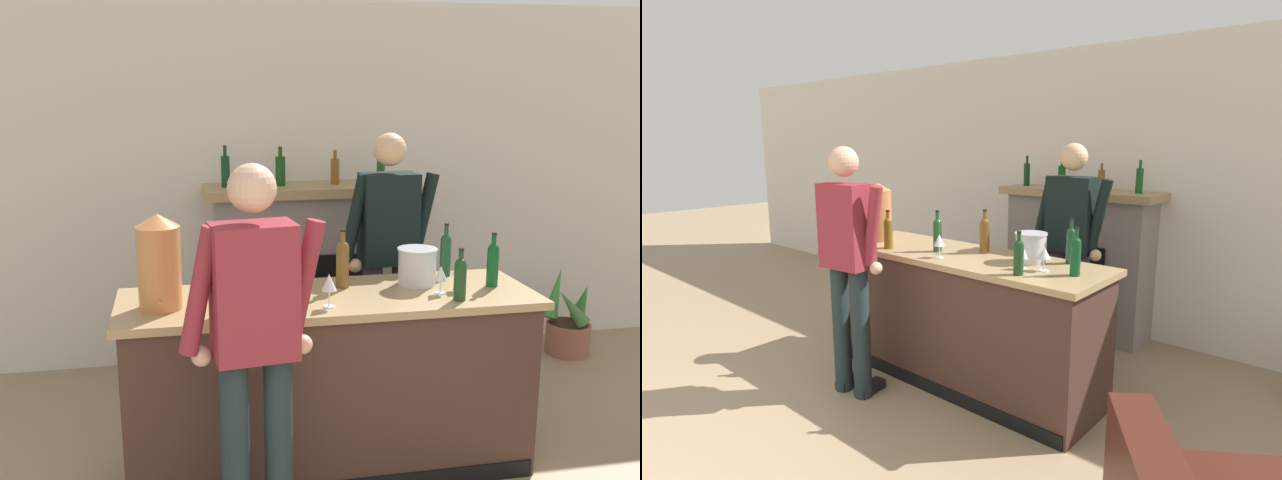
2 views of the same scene
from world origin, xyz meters
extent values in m
cube|color=silver|center=(0.00, 4.59, 1.38)|extent=(12.00, 0.07, 2.75)
cube|color=#422A22|center=(0.16, 2.78, 0.49)|extent=(2.20, 0.65, 0.98)
cube|color=tan|center=(0.16, 2.78, 1.00)|extent=(2.27, 0.72, 0.04)
cube|color=gray|center=(0.32, 4.34, 0.67)|extent=(1.37, 0.44, 1.34)
cube|color=black|center=(0.32, 4.10, 0.49)|extent=(0.75, 0.02, 0.86)
cube|color=tan|center=(0.32, 4.32, 1.37)|extent=(1.53, 0.52, 0.07)
cylinder|color=#0E361C|center=(-0.28, 4.32, 1.52)|extent=(0.06, 0.06, 0.23)
cylinder|color=#0E361C|center=(-0.28, 4.32, 1.67)|extent=(0.03, 0.03, 0.08)
cylinder|color=#134214|center=(0.12, 4.32, 1.51)|extent=(0.07, 0.07, 0.22)
cylinder|color=#134214|center=(0.12, 4.32, 1.66)|extent=(0.03, 0.03, 0.07)
cylinder|color=brown|center=(0.53, 4.32, 1.50)|extent=(0.06, 0.06, 0.19)
cylinder|color=brown|center=(0.53, 4.32, 1.63)|extent=(0.03, 0.03, 0.06)
cylinder|color=#144E1F|center=(0.89, 4.32, 1.52)|extent=(0.06, 0.06, 0.22)
cylinder|color=#144E1F|center=(0.89, 4.32, 1.66)|extent=(0.02, 0.02, 0.07)
cylinder|color=#9F5E4A|center=(2.43, 4.11, 0.13)|extent=(0.35, 0.35, 0.25)
cylinder|color=#332319|center=(2.43, 4.11, 0.24)|extent=(0.31, 0.31, 0.02)
cone|color=#3B9040|center=(2.52, 4.09, 0.44)|extent=(0.15, 0.27, 0.34)
cone|color=#3E8C3F|center=(2.35, 4.21, 0.49)|extent=(0.30, 0.27, 0.43)
cone|color=#437C40|center=(2.39, 4.02, 0.42)|extent=(0.31, 0.23, 0.32)
cylinder|color=#1D2B2D|center=(-0.22, 2.10, 0.49)|extent=(0.13, 0.13, 0.97)
cylinder|color=#1D2B2D|center=(-0.42, 2.08, 0.49)|extent=(0.13, 0.13, 0.97)
cube|color=maroon|center=(-0.32, 2.09, 1.27)|extent=(0.38, 0.26, 0.60)
cylinder|color=maroon|center=(-0.09, 2.14, 1.29)|extent=(0.20, 0.08, 0.57)
sphere|color=tan|center=(-0.09, 2.16, 0.99)|extent=(0.09, 0.09, 0.09)
cylinder|color=maroon|center=(-0.55, 2.08, 1.29)|extent=(0.20, 0.08, 0.57)
sphere|color=tan|center=(-0.55, 2.10, 0.99)|extent=(0.09, 0.09, 0.09)
sphere|color=tan|center=(-0.32, 2.09, 1.72)|extent=(0.21, 0.21, 0.21)
cylinder|color=#3F3046|center=(0.60, 3.47, 0.50)|extent=(0.13, 0.13, 1.00)
cube|color=black|center=(0.60, 3.40, 0.04)|extent=(0.11, 0.24, 0.07)
cylinder|color=#3F3046|center=(0.80, 3.47, 0.50)|extent=(0.13, 0.13, 1.00)
cube|color=black|center=(0.80, 3.40, 0.04)|extent=(0.11, 0.24, 0.07)
cube|color=black|center=(0.70, 3.47, 1.29)|extent=(0.37, 0.23, 0.59)
cylinder|color=black|center=(0.47, 3.44, 1.31)|extent=(0.20, 0.08, 0.57)
sphere|color=#DCB085|center=(0.47, 3.42, 1.01)|extent=(0.09, 0.09, 0.09)
cylinder|color=black|center=(0.93, 3.46, 1.31)|extent=(0.20, 0.08, 0.57)
sphere|color=#DCB085|center=(0.93, 3.44, 1.01)|extent=(0.09, 0.09, 0.09)
sphere|color=#DCB085|center=(0.70, 3.47, 1.74)|extent=(0.21, 0.21, 0.21)
cylinder|color=#C67B46|center=(-0.73, 2.73, 1.23)|extent=(0.22, 0.22, 0.43)
cone|color=#C67B46|center=(-0.73, 2.73, 1.48)|extent=(0.22, 0.22, 0.07)
cylinder|color=#B29333|center=(-0.73, 2.60, 1.09)|extent=(0.02, 0.04, 0.02)
cylinder|color=silver|center=(0.70, 2.89, 1.12)|extent=(0.21, 0.21, 0.20)
cylinder|color=silver|center=(0.70, 2.89, 1.22)|extent=(0.23, 0.23, 0.01)
cylinder|color=#0D4722|center=(1.10, 2.77, 1.13)|extent=(0.07, 0.07, 0.22)
sphere|color=#0D4722|center=(1.10, 2.77, 1.23)|extent=(0.06, 0.06, 0.06)
cylinder|color=#0D4722|center=(1.10, 2.77, 1.28)|extent=(0.03, 0.03, 0.08)
cylinder|color=black|center=(1.10, 2.77, 1.32)|extent=(0.03, 0.03, 0.01)
cylinder|color=brown|center=(-0.41, 2.55, 1.13)|extent=(0.07, 0.07, 0.21)
sphere|color=brown|center=(-0.41, 2.55, 1.23)|extent=(0.07, 0.07, 0.07)
cylinder|color=brown|center=(-0.41, 2.55, 1.27)|extent=(0.03, 0.03, 0.08)
cylinder|color=black|center=(-0.41, 2.55, 1.32)|extent=(0.03, 0.03, 0.01)
cylinder|color=#184127|center=(0.93, 3.04, 1.13)|extent=(0.06, 0.06, 0.22)
sphere|color=#184127|center=(0.93, 3.04, 1.24)|extent=(0.06, 0.06, 0.06)
cylinder|color=#184127|center=(0.93, 3.04, 1.28)|extent=(0.03, 0.03, 0.09)
cylinder|color=black|center=(0.93, 3.04, 1.33)|extent=(0.03, 0.03, 0.01)
cylinder|color=#183A1D|center=(0.82, 2.56, 1.12)|extent=(0.07, 0.07, 0.20)
sphere|color=#183A1D|center=(0.82, 2.56, 1.22)|extent=(0.06, 0.06, 0.06)
cylinder|color=#183A1D|center=(0.82, 2.56, 1.25)|extent=(0.03, 0.03, 0.08)
cylinder|color=black|center=(0.82, 2.56, 1.30)|extent=(0.03, 0.03, 0.01)
cylinder|color=brown|center=(0.27, 2.92, 1.14)|extent=(0.07, 0.07, 0.23)
sphere|color=brown|center=(0.27, 2.92, 1.25)|extent=(0.07, 0.07, 0.07)
cylinder|color=brown|center=(0.27, 2.92, 1.30)|extent=(0.03, 0.03, 0.09)
cylinder|color=black|center=(0.27, 2.92, 1.35)|extent=(0.03, 0.03, 0.01)
cylinder|color=#1D5025|center=(-0.04, 2.72, 1.13)|extent=(0.07, 0.07, 0.22)
sphere|color=#1D5025|center=(-0.04, 2.72, 1.24)|extent=(0.06, 0.06, 0.06)
cylinder|color=#1D5025|center=(-0.04, 2.72, 1.28)|extent=(0.03, 0.03, 0.09)
cylinder|color=black|center=(-0.04, 2.72, 1.33)|extent=(0.03, 0.03, 0.01)
cylinder|color=silver|center=(0.76, 2.69, 1.02)|extent=(0.06, 0.06, 0.01)
cylinder|color=silver|center=(0.76, 2.69, 1.06)|extent=(0.01, 0.01, 0.07)
cone|color=silver|center=(0.76, 2.69, 1.13)|extent=(0.07, 0.07, 0.08)
cylinder|color=silver|center=(0.12, 2.58, 1.02)|extent=(0.06, 0.06, 0.01)
cylinder|color=silver|center=(0.12, 2.58, 1.07)|extent=(0.01, 0.01, 0.08)
cone|color=silver|center=(0.12, 2.58, 1.15)|extent=(0.08, 0.08, 0.09)
cylinder|color=silver|center=(0.90, 2.74, 1.02)|extent=(0.07, 0.07, 0.01)
cylinder|color=silver|center=(0.90, 2.74, 1.07)|extent=(0.01, 0.01, 0.08)
cone|color=silver|center=(0.90, 2.74, 1.14)|extent=(0.09, 0.09, 0.07)
camera|label=1|loc=(-0.62, -0.85, 2.15)|focal=40.00mm
camera|label=2|loc=(2.54, -0.01, 1.86)|focal=28.00mm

